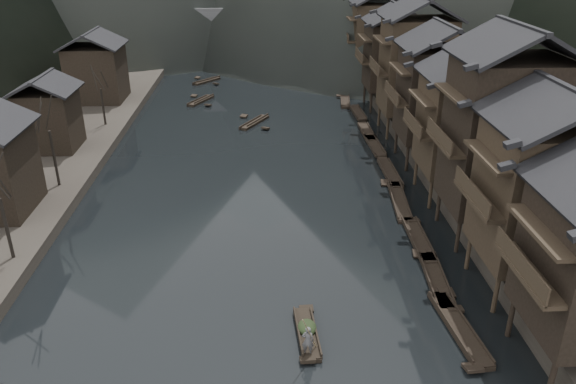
{
  "coord_description": "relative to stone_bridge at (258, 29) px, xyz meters",
  "views": [
    {
      "loc": [
        0.6,
        -30.37,
        20.78
      ],
      "look_at": [
        2.42,
        8.9,
        2.5
      ],
      "focal_mm": 35.0,
      "sensor_mm": 36.0,
      "label": 1
    }
  ],
  "objects": [
    {
      "name": "water",
      "position": [
        0.0,
        -72.0,
        -5.11
      ],
      "size": [
        300.0,
        300.0,
        0.0
      ],
      "primitive_type": "plane",
      "color": "black",
      "rests_on": "ground"
    },
    {
      "name": "right_bank",
      "position": [
        35.0,
        -32.0,
        -4.21
      ],
      "size": [
        40.0,
        200.0,
        1.8
      ],
      "primitive_type": "cube",
      "color": "#2D2823",
      "rests_on": "ground"
    },
    {
      "name": "stilt_houses",
      "position": [
        17.28,
        -52.48,
        3.52
      ],
      "size": [
        9.0,
        67.6,
        15.66
      ],
      "color": "black",
      "rests_on": "ground"
    },
    {
      "name": "left_houses",
      "position": [
        -20.5,
        -51.88,
        0.55
      ],
      "size": [
        8.1,
        53.2,
        8.73
      ],
      "color": "black",
      "rests_on": "left_bank"
    },
    {
      "name": "bare_trees",
      "position": [
        -17.0,
        -62.8,
        0.9
      ],
      "size": [
        3.49,
        43.46,
        6.99
      ],
      "color": "black",
      "rests_on": "left_bank"
    },
    {
      "name": "moored_sampans",
      "position": [
        12.02,
        -54.72,
        -4.91
      ],
      "size": [
        2.5,
        54.39,
        0.47
      ],
      "color": "black",
      "rests_on": "water"
    },
    {
      "name": "midriver_boats",
      "position": [
        -5.22,
        -28.31,
        -4.91
      ],
      "size": [
        11.36,
        26.12,
        0.45
      ],
      "color": "black",
      "rests_on": "water"
    },
    {
      "name": "stone_bridge",
      "position": [
        0.0,
        0.0,
        0.0
      ],
      "size": [
        40.0,
        6.0,
        9.0
      ],
      "color": "#4C4C4F",
      "rests_on": "ground"
    },
    {
      "name": "hero_sampan",
      "position": [
        2.84,
        -77.1,
        -4.91
      ],
      "size": [
        1.3,
        4.98,
        0.43
      ],
      "color": "black",
      "rests_on": "water"
    },
    {
      "name": "cargo_heap",
      "position": [
        2.86,
        -76.87,
        -4.35
      ],
      "size": [
        1.09,
        1.42,
        0.65
      ],
      "primitive_type": "ellipsoid",
      "color": "black",
      "rests_on": "hero_sampan"
    },
    {
      "name": "boatman",
      "position": [
        2.74,
        -78.82,
        -3.78
      ],
      "size": [
        0.71,
        0.52,
        1.79
      ],
      "primitive_type": "imported",
      "rotation": [
        0.0,
        0.0,
        3.0
      ],
      "color": "#535355",
      "rests_on": "hero_sampan"
    },
    {
      "name": "bamboo_pole",
      "position": [
        2.94,
        -78.82,
        -1.05
      ],
      "size": [
        1.17,
        1.73,
        3.66
      ],
      "primitive_type": "cylinder",
      "rotation": [
        0.5,
        0.0,
        -0.58
      ],
      "color": "#8C7A51",
      "rests_on": "boatman"
    }
  ]
}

